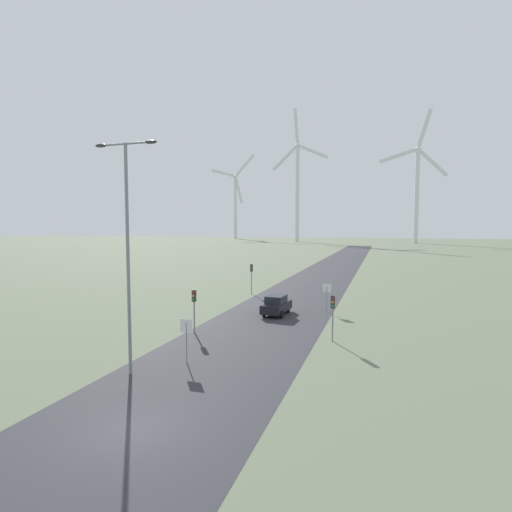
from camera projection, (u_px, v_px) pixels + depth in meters
ground_plane at (135, 429)px, 16.03m from camera, size 600.00×600.00×0.00m
road_surface at (319, 280)px, 61.65m from camera, size 10.00×240.00×0.01m
streetlamp at (127, 235)px, 21.54m from camera, size 3.81×0.32×12.65m
stop_sign_near at (186, 332)px, 23.78m from camera, size 0.81×0.07×2.65m
stop_sign_far at (327, 292)px, 38.10m from camera, size 0.81×0.07×2.72m
traffic_light_post_near_left at (194, 301)px, 30.59m from camera, size 0.28×0.33×3.33m
traffic_light_post_near_right at (333, 308)px, 28.24m from camera, size 0.28×0.33×3.29m
traffic_light_post_mid_left at (251, 272)px, 48.33m from camera, size 0.28×0.33×3.65m
car_approaching at (276, 305)px, 37.01m from camera, size 2.09×4.22×1.83m
wind_turbine_far_left at (235, 200)px, 280.69m from camera, size 33.38×3.51×58.13m
wind_turbine_left at (297, 183)px, 224.50m from camera, size 34.42×13.61×74.57m
wind_turbine_center at (417, 186)px, 200.09m from camera, size 32.31×8.91×66.05m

